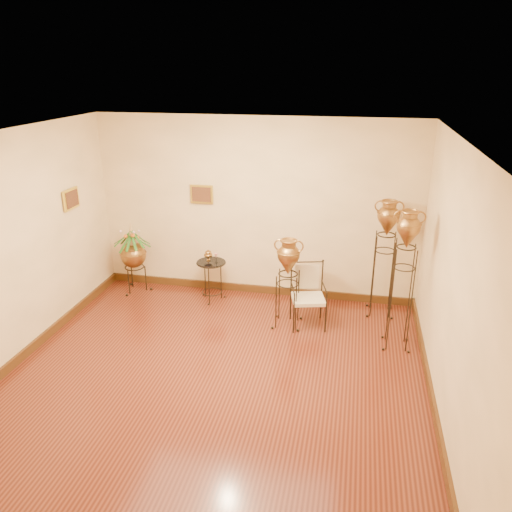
% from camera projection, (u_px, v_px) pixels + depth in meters
% --- Properties ---
extents(ground, '(5.00, 5.00, 0.00)m').
position_uv_depth(ground, '(213.00, 380.00, 5.89)').
color(ground, maroon).
rests_on(ground, ground).
extents(room_shell, '(5.02, 5.02, 2.81)m').
position_uv_depth(room_shell, '(208.00, 242.00, 5.27)').
color(room_shell, '#FFDCA4').
rests_on(room_shell, ground).
extents(amphora_tall, '(0.41, 0.41, 1.88)m').
position_uv_depth(amphora_tall, '(403.00, 279.00, 6.27)').
color(amphora_tall, black).
rests_on(amphora_tall, ground).
extents(amphora_mid, '(0.48, 0.48, 1.75)m').
position_uv_depth(amphora_mid, '(384.00, 258.00, 7.17)').
color(amphora_mid, black).
rests_on(amphora_mid, ground).
extents(amphora_short, '(0.47, 0.47, 1.31)m').
position_uv_depth(amphora_short, '(288.00, 283.00, 6.92)').
color(amphora_short, black).
rests_on(amphora_short, ground).
extents(planter_urn, '(0.79, 0.79, 1.20)m').
position_uv_depth(planter_urn, '(133.00, 252.00, 7.98)').
color(planter_urn, black).
rests_on(planter_urn, ground).
extents(armchair, '(0.61, 0.59, 0.91)m').
position_uv_depth(armchair, '(308.00, 296.00, 6.96)').
color(armchair, black).
rests_on(armchair, ground).
extents(side_table, '(0.56, 0.56, 0.81)m').
position_uv_depth(side_table, '(212.00, 280.00, 7.78)').
color(side_table, black).
rests_on(side_table, ground).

